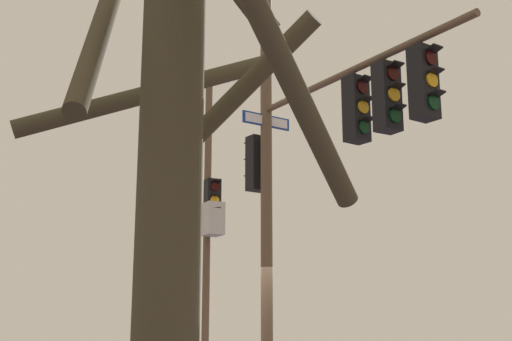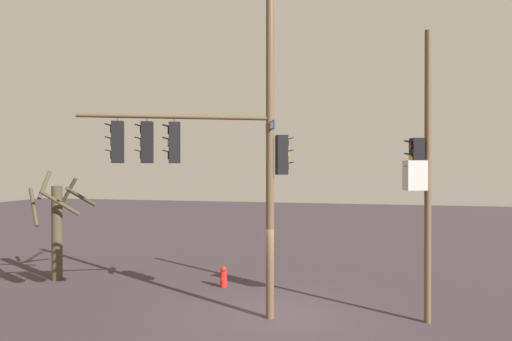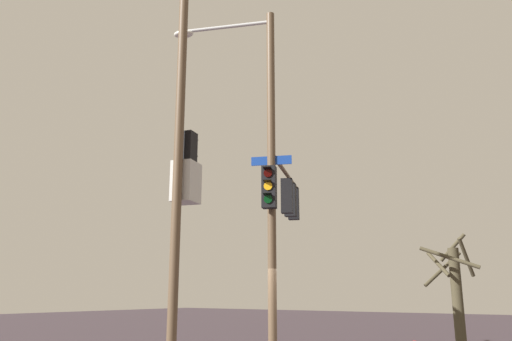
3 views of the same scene
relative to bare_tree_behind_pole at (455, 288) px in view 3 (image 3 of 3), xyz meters
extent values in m
cylinder|color=brown|center=(2.32, 8.58, 2.81)|extent=(0.22, 0.22, 9.75)
cylinder|color=silver|center=(3.53, 9.09, 7.44)|extent=(2.48, 1.11, 0.10)
ellipsoid|color=silver|center=(4.75, 9.60, 7.36)|extent=(0.69, 0.56, 0.20)
cylinder|color=brown|center=(3.30, 6.21, 3.51)|extent=(2.09, 4.78, 0.12)
cube|color=black|center=(3.32, 6.17, 2.81)|extent=(0.46, 0.43, 1.10)
cylinder|color=#2F0403|center=(3.40, 6.02, 3.15)|extent=(0.21, 0.12, 0.22)
cube|color=black|center=(3.43, 5.95, 3.27)|extent=(0.26, 0.24, 0.06)
cylinder|color=#F2A814|center=(3.40, 6.02, 2.81)|extent=(0.21, 0.12, 0.22)
cube|color=black|center=(3.43, 5.95, 2.93)|extent=(0.26, 0.24, 0.06)
cylinder|color=black|center=(3.40, 6.02, 2.47)|extent=(0.21, 0.12, 0.22)
cube|color=black|center=(3.43, 5.95, 2.59)|extent=(0.26, 0.24, 0.06)
cylinder|color=brown|center=(3.32, 6.17, 3.44)|extent=(0.04, 0.04, 0.15)
cube|color=black|center=(3.60, 5.51, 2.81)|extent=(0.44, 0.41, 1.10)
cylinder|color=#2F0403|center=(3.66, 5.35, 3.15)|extent=(0.22, 0.11, 0.22)
cube|color=black|center=(3.68, 5.28, 3.27)|extent=(0.25, 0.22, 0.06)
cylinder|color=#F2A814|center=(3.66, 5.35, 2.81)|extent=(0.22, 0.11, 0.22)
cube|color=black|center=(3.68, 5.28, 2.93)|extent=(0.25, 0.22, 0.06)
cylinder|color=black|center=(3.66, 5.35, 2.47)|extent=(0.22, 0.11, 0.22)
cube|color=black|center=(3.68, 5.28, 2.59)|extent=(0.25, 0.22, 0.06)
cylinder|color=brown|center=(3.60, 5.51, 3.44)|extent=(0.04, 0.04, 0.15)
cube|color=black|center=(3.89, 4.81, 2.81)|extent=(0.45, 0.42, 1.10)
cylinder|color=#2F0403|center=(3.96, 4.66, 3.15)|extent=(0.21, 0.12, 0.22)
cube|color=black|center=(3.99, 4.59, 3.27)|extent=(0.26, 0.23, 0.06)
cylinder|color=#F2A814|center=(3.96, 4.66, 2.81)|extent=(0.21, 0.12, 0.22)
cube|color=black|center=(3.99, 4.59, 2.93)|extent=(0.26, 0.23, 0.06)
cylinder|color=black|center=(3.96, 4.66, 2.47)|extent=(0.21, 0.12, 0.22)
cube|color=black|center=(3.99, 4.59, 2.59)|extent=(0.26, 0.23, 0.06)
cylinder|color=brown|center=(3.89, 4.81, 3.44)|extent=(0.04, 0.04, 0.15)
cube|color=black|center=(2.19, 8.89, 2.50)|extent=(0.45, 0.42, 1.10)
cylinder|color=#2F0403|center=(2.12, 9.04, 2.84)|extent=(0.21, 0.11, 0.22)
cube|color=black|center=(2.09, 9.11, 2.96)|extent=(0.26, 0.23, 0.06)
cylinder|color=#F2A814|center=(2.12, 9.04, 2.50)|extent=(0.21, 0.11, 0.22)
cube|color=black|center=(2.09, 9.11, 2.62)|extent=(0.26, 0.23, 0.06)
cylinder|color=black|center=(2.12, 9.04, 2.16)|extent=(0.21, 0.11, 0.22)
cube|color=black|center=(2.09, 9.11, 2.28)|extent=(0.26, 0.23, 0.06)
cube|color=navy|center=(2.32, 8.58, 3.30)|extent=(1.02, 0.47, 0.24)
cube|color=white|center=(2.32, 8.56, 3.30)|extent=(0.92, 0.41, 0.18)
cylinder|color=brown|center=(1.67, 12.81, 1.90)|extent=(0.18, 0.18, 7.92)
cube|color=silver|center=(1.77, 12.46, 1.94)|extent=(0.56, 0.64, 0.80)
cube|color=black|center=(1.75, 12.51, 2.39)|extent=(0.42, 0.38, 1.10)
cylinder|color=#2F0403|center=(1.79, 12.35, 2.73)|extent=(0.22, 0.08, 0.22)
cube|color=black|center=(1.81, 12.28, 2.85)|extent=(0.24, 0.21, 0.06)
cylinder|color=#F2A814|center=(1.79, 12.35, 2.39)|extent=(0.22, 0.08, 0.22)
cube|color=black|center=(1.81, 12.28, 2.51)|extent=(0.24, 0.21, 0.06)
cylinder|color=black|center=(1.79, 12.35, 2.05)|extent=(0.22, 0.08, 0.22)
cube|color=black|center=(1.81, 12.28, 2.17)|extent=(0.24, 0.21, 0.06)
cylinder|color=#433C2A|center=(-0.03, -0.03, -0.30)|extent=(0.39, 0.39, 3.51)
cylinder|color=#433C2A|center=(0.55, -0.57, 0.72)|extent=(1.22, 1.31, 1.35)
cylinder|color=#433C2A|center=(0.42, 0.43, 0.86)|extent=(1.08, 1.05, 1.00)
cylinder|color=#433C2A|center=(0.09, -0.47, 1.50)|extent=(1.00, 0.39, 1.06)
cylinder|color=#433C2A|center=(-0.49, 0.05, 1.09)|extent=(0.31, 1.05, 1.38)
cylinder|color=#433C2A|center=(-0.12, 0.94, 1.05)|extent=(2.00, 0.32, 0.86)
camera|label=1|loc=(-0.26, -4.01, -0.69)|focal=48.02mm
camera|label=2|loc=(14.50, 11.07, 2.16)|focal=31.39mm
camera|label=3|loc=(-4.92, 19.59, -0.16)|focal=35.55mm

